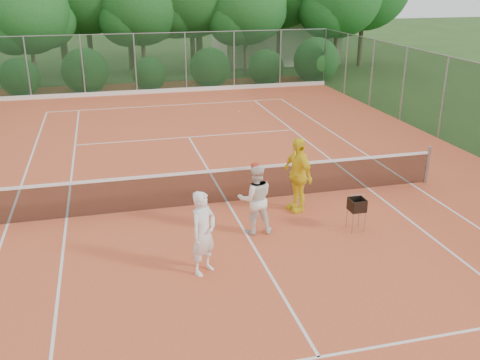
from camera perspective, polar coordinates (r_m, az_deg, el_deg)
name	(u,v)px	position (r m, az deg, el deg)	size (l,w,h in m)	color
ground	(227,203)	(14.26, -1.35, -2.48)	(120.00, 120.00, 0.00)	#254418
clay_court	(227,203)	(14.25, -1.35, -2.45)	(18.00, 36.00, 0.02)	#D65A31
club_building	(275,40)	(38.87, 3.71, 14.68)	(8.00, 5.00, 3.00)	beige
tennis_net	(227,185)	(14.06, -1.37, -0.49)	(11.97, 0.10, 1.10)	gray
player_white	(203,233)	(10.66, -3.93, -5.67)	(0.64, 0.42, 1.75)	white
player_center_grp	(255,199)	(12.30, 1.64, -1.99)	(0.87, 0.71, 1.73)	white
player_yellow	(298,175)	(13.53, 6.16, 0.59)	(1.13, 0.47, 1.94)	yellow
ball_hopper	(357,205)	(12.78, 12.37, -2.67)	(0.35, 0.35, 0.80)	gray
stray_ball_a	(153,105)	(25.43, -9.27, 7.88)	(0.07, 0.07, 0.07)	#AEC62E
stray_ball_b	(239,112)	(23.83, -0.15, 7.28)	(0.07, 0.07, 0.07)	#DBE936
stray_ball_c	(251,106)	(24.88, 1.22, 7.85)	(0.07, 0.07, 0.07)	#D2E735
court_markings	(227,202)	(14.25, -1.35, -2.40)	(11.03, 23.83, 0.01)	white
fence_back	(161,63)	(28.22, -8.45, 12.22)	(18.07, 0.07, 3.00)	#19381E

